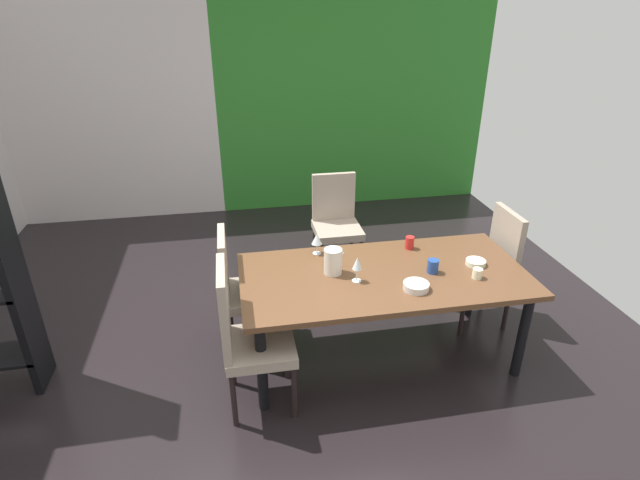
{
  "coord_description": "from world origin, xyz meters",
  "views": [
    {
      "loc": [
        -0.33,
        -2.96,
        2.46
      ],
      "look_at": [
        0.26,
        0.28,
        0.85
      ],
      "focal_mm": 28.0,
      "sensor_mm": 36.0,
      "label": 1
    }
  ],
  "objects_px": {
    "chair_left_far": "(242,286)",
    "wine_glass_corner": "(317,240)",
    "dining_table": "(383,282)",
    "wine_glass_west": "(357,264)",
    "chair_left_near": "(245,334)",
    "cup_center": "(433,266)",
    "cup_left": "(477,273)",
    "chair_right_far": "(489,262)",
    "chair_head_far": "(336,219)",
    "serving_bowl_north": "(476,262)",
    "pitcher_rear": "(333,261)",
    "cup_right": "(410,243)",
    "serving_bowl_south": "(416,286)"
  },
  "relations": [
    {
      "from": "chair_left_near",
      "to": "cup_center",
      "type": "relative_size",
      "value": 10.6
    },
    {
      "from": "cup_center",
      "to": "serving_bowl_south",
      "type": "bearing_deg",
      "value": -134.82
    },
    {
      "from": "chair_head_far",
      "to": "cup_center",
      "type": "xyz_separation_m",
      "value": [
        0.38,
        -1.46,
        0.23
      ]
    },
    {
      "from": "chair_right_far",
      "to": "pitcher_rear",
      "type": "relative_size",
      "value": 5.15
    },
    {
      "from": "chair_head_far",
      "to": "chair_left_far",
      "type": "height_order",
      "value": "chair_left_far"
    },
    {
      "from": "cup_center",
      "to": "chair_right_far",
      "type": "bearing_deg",
      "value": 29.37
    },
    {
      "from": "chair_left_near",
      "to": "wine_glass_corner",
      "type": "height_order",
      "value": "chair_left_near"
    },
    {
      "from": "chair_left_far",
      "to": "wine_glass_corner",
      "type": "bearing_deg",
      "value": 96.47
    },
    {
      "from": "chair_head_far",
      "to": "serving_bowl_north",
      "type": "xyz_separation_m",
      "value": [
        0.73,
        -1.41,
        0.2
      ]
    },
    {
      "from": "chair_left_far",
      "to": "serving_bowl_south",
      "type": "distance_m",
      "value": 1.28
    },
    {
      "from": "chair_right_far",
      "to": "dining_table",
      "type": "bearing_deg",
      "value": 107.78
    },
    {
      "from": "cup_center",
      "to": "cup_right",
      "type": "distance_m",
      "value": 0.39
    },
    {
      "from": "wine_glass_west",
      "to": "pitcher_rear",
      "type": "xyz_separation_m",
      "value": [
        -0.14,
        0.14,
        -0.04
      ]
    },
    {
      "from": "chair_left_near",
      "to": "dining_table",
      "type": "bearing_deg",
      "value": 107.68
    },
    {
      "from": "chair_left_far",
      "to": "serving_bowl_south",
      "type": "relative_size",
      "value": 5.55
    },
    {
      "from": "dining_table",
      "to": "serving_bowl_south",
      "type": "relative_size",
      "value": 11.68
    },
    {
      "from": "dining_table",
      "to": "wine_glass_west",
      "type": "relative_size",
      "value": 11.07
    },
    {
      "from": "chair_left_near",
      "to": "wine_glass_corner",
      "type": "bearing_deg",
      "value": 140.21
    },
    {
      "from": "dining_table",
      "to": "pitcher_rear",
      "type": "relative_size",
      "value": 10.72
    },
    {
      "from": "dining_table",
      "to": "chair_right_far",
      "type": "xyz_separation_m",
      "value": [
        0.99,
        0.32,
        -0.11
      ]
    },
    {
      "from": "serving_bowl_south",
      "to": "cup_center",
      "type": "relative_size",
      "value": 1.77
    },
    {
      "from": "dining_table",
      "to": "wine_glass_west",
      "type": "height_order",
      "value": "wine_glass_west"
    },
    {
      "from": "serving_bowl_north",
      "to": "pitcher_rear",
      "type": "distance_m",
      "value": 1.05
    },
    {
      "from": "chair_left_far",
      "to": "wine_glass_corner",
      "type": "distance_m",
      "value": 0.65
    },
    {
      "from": "chair_left_far",
      "to": "cup_center",
      "type": "height_order",
      "value": "chair_left_far"
    },
    {
      "from": "chair_head_far",
      "to": "wine_glass_west",
      "type": "xyz_separation_m",
      "value": [
        -0.17,
        -1.47,
        0.32
      ]
    },
    {
      "from": "chair_left_near",
      "to": "serving_bowl_north",
      "type": "relative_size",
      "value": 7.28
    },
    {
      "from": "dining_table",
      "to": "cup_left",
      "type": "relative_size",
      "value": 28.31
    },
    {
      "from": "cup_center",
      "to": "pitcher_rear",
      "type": "relative_size",
      "value": 0.52
    },
    {
      "from": "chair_head_far",
      "to": "wine_glass_west",
      "type": "relative_size",
      "value": 5.22
    },
    {
      "from": "chair_left_near",
      "to": "cup_center",
      "type": "distance_m",
      "value": 1.38
    },
    {
      "from": "cup_center",
      "to": "pitcher_rear",
      "type": "bearing_deg",
      "value": 170.34
    },
    {
      "from": "wine_glass_west",
      "to": "serving_bowl_south",
      "type": "height_order",
      "value": "wine_glass_west"
    },
    {
      "from": "chair_left_near",
      "to": "cup_left",
      "type": "relative_size",
      "value": 14.54
    },
    {
      "from": "wine_glass_west",
      "to": "serving_bowl_south",
      "type": "bearing_deg",
      "value": -26.09
    },
    {
      "from": "chair_head_far",
      "to": "wine_glass_corner",
      "type": "height_order",
      "value": "chair_head_far"
    },
    {
      "from": "serving_bowl_north",
      "to": "dining_table",
      "type": "bearing_deg",
      "value": 179.93
    },
    {
      "from": "chair_head_far",
      "to": "serving_bowl_south",
      "type": "distance_m",
      "value": 1.67
    },
    {
      "from": "serving_bowl_south",
      "to": "cup_left",
      "type": "distance_m",
      "value": 0.47
    },
    {
      "from": "chair_left_far",
      "to": "cup_right",
      "type": "height_order",
      "value": "chair_left_far"
    },
    {
      "from": "chair_right_far",
      "to": "chair_left_far",
      "type": "relative_size",
      "value": 1.01
    },
    {
      "from": "chair_left_far",
      "to": "cup_left",
      "type": "distance_m",
      "value": 1.69
    },
    {
      "from": "wine_glass_west",
      "to": "cup_left",
      "type": "height_order",
      "value": "wine_glass_west"
    },
    {
      "from": "dining_table",
      "to": "cup_center",
      "type": "distance_m",
      "value": 0.36
    },
    {
      "from": "serving_bowl_north",
      "to": "cup_center",
      "type": "relative_size",
      "value": 1.46
    },
    {
      "from": "wine_glass_west",
      "to": "chair_left_near",
      "type": "bearing_deg",
      "value": -162.26
    },
    {
      "from": "chair_left_near",
      "to": "chair_head_far",
      "type": "height_order",
      "value": "chair_left_near"
    },
    {
      "from": "dining_table",
      "to": "serving_bowl_north",
      "type": "bearing_deg",
      "value": -0.07
    },
    {
      "from": "wine_glass_corner",
      "to": "serving_bowl_south",
      "type": "bearing_deg",
      "value": -48.42
    },
    {
      "from": "cup_left",
      "to": "pitcher_rear",
      "type": "xyz_separation_m",
      "value": [
        -0.96,
        0.25,
        0.06
      ]
    }
  ]
}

